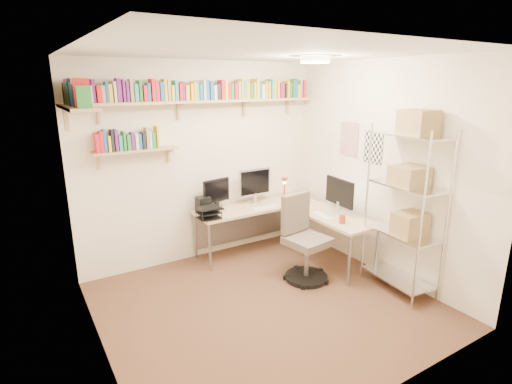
% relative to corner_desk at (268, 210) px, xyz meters
% --- Properties ---
extents(ground, '(3.20, 3.20, 0.00)m').
position_rel_corner_desk_xyz_m(ground, '(-0.68, -1.00, -0.64)').
color(ground, '#4F2D22').
rests_on(ground, ground).
extents(room_shell, '(3.24, 3.04, 2.52)m').
position_rel_corner_desk_xyz_m(room_shell, '(-0.67, -1.00, 0.90)').
color(room_shell, beige).
rests_on(room_shell, ground).
extents(wall_shelves, '(3.12, 1.09, 0.80)m').
position_rel_corner_desk_xyz_m(wall_shelves, '(-1.07, 0.30, 1.38)').
color(wall_shelves, tan).
rests_on(wall_shelves, ground).
extents(corner_desk, '(1.76, 1.69, 1.13)m').
position_rel_corner_desk_xyz_m(corner_desk, '(0.00, 0.00, 0.00)').
color(corner_desk, '#D5B48A').
rests_on(corner_desk, ground).
extents(office_chair, '(0.53, 0.53, 1.00)m').
position_rel_corner_desk_xyz_m(office_chair, '(0.02, -0.73, -0.22)').
color(office_chair, black).
rests_on(office_chair, ground).
extents(wire_rack, '(0.45, 0.82, 1.98)m').
position_rel_corner_desk_xyz_m(wire_rack, '(0.74, -1.53, 0.58)').
color(wire_rack, silver).
rests_on(wire_rack, ground).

